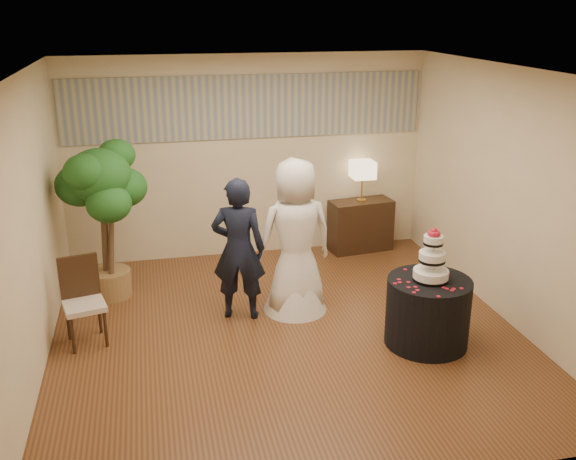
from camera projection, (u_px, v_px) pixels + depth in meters
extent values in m
cube|color=brown|center=(287.00, 333.00, 7.04)|extent=(5.00, 5.00, 0.00)
cube|color=white|center=(287.00, 71.00, 6.11)|extent=(5.00, 5.00, 0.00)
cube|color=beige|center=(248.00, 158.00, 8.87)|extent=(5.00, 0.06, 2.80)
cube|color=beige|center=(368.00, 323.00, 4.27)|extent=(5.00, 0.06, 2.80)
cube|color=beige|center=(29.00, 229.00, 6.06)|extent=(0.06, 5.00, 2.80)
cube|color=beige|center=(508.00, 196.00, 7.08)|extent=(0.06, 5.00, 2.80)
cube|color=gray|center=(247.00, 107.00, 8.62)|extent=(4.90, 0.02, 0.85)
imported|color=black|center=(238.00, 249.00, 7.15)|extent=(0.68, 0.54, 1.65)
imported|color=white|center=(295.00, 237.00, 7.28)|extent=(0.97, 0.84, 1.82)
cylinder|color=black|center=(428.00, 312.00, 6.71)|extent=(0.90, 0.90, 0.73)
cube|color=#301E11|center=(360.00, 225.00, 9.31)|extent=(0.94, 0.50, 0.75)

